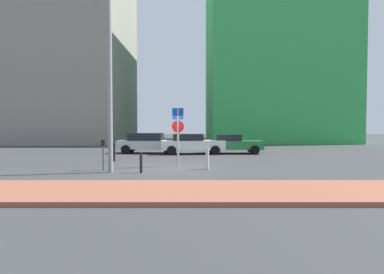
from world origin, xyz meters
name	(u,v)px	position (x,y,z in m)	size (l,w,h in m)	color
ground_plane	(170,168)	(0.00, 0.00, 0.00)	(120.00, 120.00, 0.00)	#38383A
sidewalk_brick	(158,192)	(0.00, -5.82, 0.07)	(40.00, 3.17, 0.14)	#93513D
parked_car_silver	(147,143)	(-2.22, 8.12, 0.78)	(4.57, 2.08, 1.48)	#B7BABF
parked_car_white	(190,143)	(0.94, 7.47, 0.75)	(4.55, 2.29, 1.43)	white
parked_car_green	(231,144)	(3.90, 7.83, 0.72)	(4.14, 2.05, 1.38)	#237238
parking_sign_post	(177,130)	(0.29, 0.50, 1.83)	(0.60, 0.10, 2.90)	gray
parking_meter	(102,150)	(-3.03, -0.81, 0.90)	(0.18, 0.14, 1.39)	#4C4C51
street_lamp	(108,60)	(-2.55, -1.44, 4.82)	(0.70, 0.36, 8.36)	gray
traffic_bollard_near	(140,163)	(-1.20, -1.62, 0.43)	(0.12, 0.12, 0.86)	black
traffic_bollard_mid	(113,153)	(-3.42, 2.79, 0.50)	(0.13, 0.13, 1.00)	black
traffic_bollard_far	(206,159)	(1.68, -0.56, 0.50)	(0.16, 0.16, 1.00)	#B7B7BC
building_colorful_midrise	(269,57)	(11.25, 27.31, 11.06)	(16.16, 17.61, 22.12)	green
building_under_construction	(74,40)	(-13.30, 24.21, 12.39)	(12.43, 15.63, 24.79)	gray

